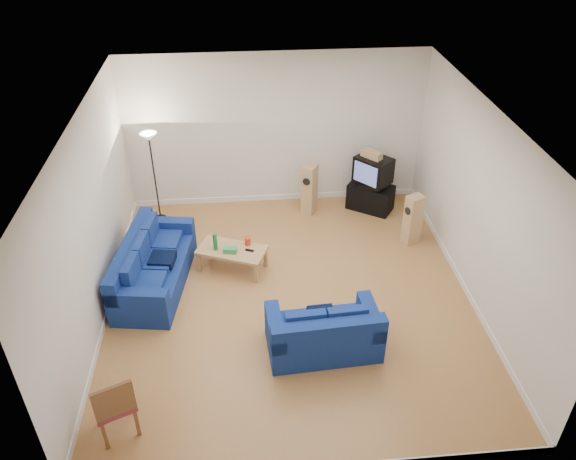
{
  "coord_description": "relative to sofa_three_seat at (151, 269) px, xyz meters",
  "views": [
    {
      "loc": [
        -0.69,
        -7.2,
        6.21
      ],
      "look_at": [
        0.0,
        0.4,
        1.1
      ],
      "focal_mm": 35.0,
      "sensor_mm": 36.0,
      "label": 1
    }
  ],
  "objects": [
    {
      "name": "speaker_right",
      "position": [
        4.78,
        0.85,
        0.18
      ],
      "size": [
        0.37,
        0.33,
        1.01
      ],
      "rotation": [
        0.0,
        0.0,
        -1.15
      ],
      "color": "tan",
      "rests_on": "ground"
    },
    {
      "name": "television",
      "position": [
        4.27,
        2.12,
        0.6
      ],
      "size": [
        0.83,
        0.85,
        0.53
      ],
      "rotation": [
        0.0,
        0.0,
        -0.85
      ],
      "color": "black",
      "rests_on": "av_receiver"
    },
    {
      "name": "sofa_loveseat",
      "position": [
        2.72,
        -1.82,
        -0.01
      ],
      "size": [
        1.7,
        1.03,
        0.82
      ],
      "rotation": [
        0.0,
        0.0,
        0.06
      ],
      "color": "navy",
      "rests_on": "ground"
    },
    {
      "name": "room",
      "position": [
        2.33,
        -0.57,
        1.22
      ],
      "size": [
        6.01,
        6.51,
        3.21
      ],
      "color": "brown",
      "rests_on": "ground"
    },
    {
      "name": "av_receiver",
      "position": [
        4.22,
        2.07,
        0.28
      ],
      "size": [
        0.54,
        0.49,
        0.1
      ],
      "primitive_type": "cube",
      "rotation": [
        0.0,
        0.0,
        -0.36
      ],
      "color": "black",
      "rests_on": "tv_stand"
    },
    {
      "name": "sofa_three_seat",
      "position": [
        0.0,
        0.0,
        0.0
      ],
      "size": [
        1.29,
        2.37,
        0.87
      ],
      "rotation": [
        0.0,
        0.0,
        -1.71
      ],
      "color": "navy",
      "rests_on": "ground"
    },
    {
      "name": "bottle",
      "position": [
        1.1,
        0.33,
        0.27
      ],
      "size": [
        0.1,
        0.1,
        0.32
      ],
      "primitive_type": "cylinder",
      "rotation": [
        0.0,
        0.0,
        -0.46
      ],
      "color": "#197233",
      "rests_on": "coffee_table"
    },
    {
      "name": "tissue_box",
      "position": [
        1.35,
        0.22,
        0.15
      ],
      "size": [
        0.25,
        0.16,
        0.09
      ],
      "primitive_type": "cube",
      "rotation": [
        0.0,
        0.0,
        -0.16
      ],
      "color": "green",
      "rests_on": "coffee_table"
    },
    {
      "name": "floor_lamp",
      "position": [
        -0.09,
        2.12,
        1.24
      ],
      "size": [
        0.32,
        0.32,
        1.89
      ],
      "color": "black",
      "rests_on": "ground"
    },
    {
      "name": "dining_chair",
      "position": [
        -0.09,
        -3.05,
        0.25
      ],
      "size": [
        0.65,
        0.65,
        1.03
      ],
      "rotation": [
        0.0,
        0.0,
        0.41
      ],
      "color": "brown",
      "rests_on": "ground"
    },
    {
      "name": "speaker_left",
      "position": [
        2.98,
        2.13,
        0.21
      ],
      "size": [
        0.37,
        0.4,
        1.07
      ],
      "rotation": [
        0.0,
        0.0,
        -0.53
      ],
      "color": "tan",
      "rests_on": "ground"
    },
    {
      "name": "tv_stand",
      "position": [
        4.27,
        2.13,
        -0.05
      ],
      "size": [
        1.03,
        0.92,
        0.55
      ],
      "primitive_type": "cube",
      "rotation": [
        0.0,
        0.0,
        -0.59
      ],
      "color": "black",
      "rests_on": "ground"
    },
    {
      "name": "coffee_table",
      "position": [
        1.38,
        0.31,
        0.05
      ],
      "size": [
        1.32,
        0.99,
        0.43
      ],
      "rotation": [
        0.0,
        0.0,
        -0.39
      ],
      "color": "tan",
      "rests_on": "ground"
    },
    {
      "name": "red_canister",
      "position": [
        1.66,
        0.42,
        0.18
      ],
      "size": [
        0.13,
        0.13,
        0.15
      ],
      "primitive_type": "cylinder",
      "rotation": [
        0.0,
        0.0,
        -0.22
      ],
      "color": "red",
      "rests_on": "coffee_table"
    },
    {
      "name": "remote",
      "position": [
        1.69,
        0.23,
        0.12
      ],
      "size": [
        0.16,
        0.11,
        0.02
      ],
      "primitive_type": "cube",
      "rotation": [
        0.0,
        0.0,
        -0.4
      ],
      "color": "black",
      "rests_on": "coffee_table"
    },
    {
      "name": "centre_speaker",
      "position": [
        4.21,
        2.14,
        0.94
      ],
      "size": [
        0.42,
        0.44,
        0.15
      ],
      "primitive_type": "cube",
      "rotation": [
        0.0,
        0.0,
        -0.85
      ],
      "color": "tan",
      "rests_on": "television"
    }
  ]
}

